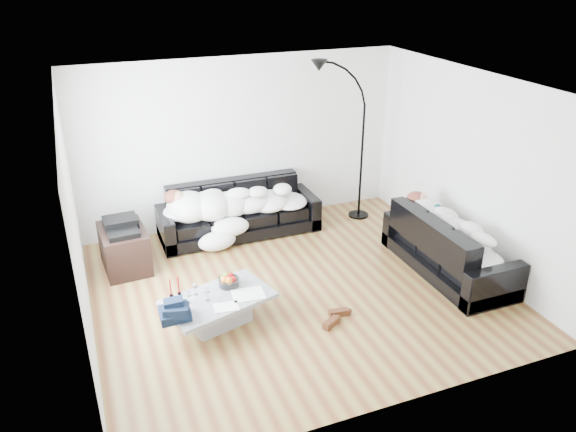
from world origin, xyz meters
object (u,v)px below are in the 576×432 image
object	(u,v)px
sleeper_right	(451,229)
coffee_table	(219,310)
candle_left	(170,288)
av_cabinet	(124,249)
wine_glass_c	(207,294)
shoes	(335,318)
sleeper_back	(239,197)
sofa_back	(239,210)
stereo	(121,225)
sofa_right	(449,244)
floor_lamp	(362,150)
wine_glass_a	(195,289)
fruit_bowl	(229,280)
wine_glass_b	(189,297)
candle_right	(178,286)

from	to	relation	value
sleeper_right	coffee_table	distance (m)	3.21
candle_left	av_cabinet	bearing A→B (deg)	103.28
wine_glass_c	shoes	size ratio (longest dim) A/B	0.43
sleeper_back	sofa_back	bearing A→B (deg)	90.00
sofa_back	stereo	world-z (taller)	sofa_back
sofa_right	wine_glass_c	world-z (taller)	sofa_right
sleeper_back	av_cabinet	xyz separation A→B (m)	(-1.75, -0.38, -0.34)
floor_lamp	sleeper_back	bearing A→B (deg)	-177.89
sofa_right	shoes	distance (m)	2.01
sofa_right	wine_glass_a	size ratio (longest dim) A/B	12.30
av_cabinet	stereo	size ratio (longest dim) A/B	1.91
wine_glass_c	candle_left	world-z (taller)	candle_left
shoes	wine_glass_a	bearing A→B (deg)	140.48
shoes	av_cabinet	xyz separation A→B (m)	(-2.11, 2.18, 0.24)
wine_glass_a	av_cabinet	xyz separation A→B (m)	(-0.62, 1.58, -0.15)
sofa_back	sleeper_back	size ratio (longest dim) A/B	1.18
sleeper_right	wine_glass_c	bearing A→B (deg)	90.84
fruit_bowl	stereo	world-z (taller)	stereo
sleeper_back	wine_glass_a	size ratio (longest dim) A/B	12.48
wine_glass_a	shoes	world-z (taller)	wine_glass_a
sofa_right	candle_left	distance (m)	3.68
wine_glass_b	wine_glass_a	bearing A→B (deg)	52.15
wine_glass_b	candle_left	world-z (taller)	candle_left
stereo	wine_glass_c	bearing A→B (deg)	-70.63
sleeper_right	floor_lamp	xyz separation A→B (m)	(-0.26, 2.03, 0.50)
candle_left	shoes	bearing A→B (deg)	-20.98
wine_glass_c	av_cabinet	xyz separation A→B (m)	(-0.72, 1.74, -0.15)
wine_glass_c	candle_left	size ratio (longest dim) A/B	0.78
sofa_right	candle_left	bearing A→B (deg)	87.07
candle_left	stereo	xyz separation A→B (m)	(-0.36, 1.51, 0.18)
sleeper_back	wine_glass_a	xyz separation A→B (m)	(-1.13, -1.96, -0.19)
stereo	wine_glass_a	bearing A→B (deg)	-71.62
candle_right	coffee_table	bearing A→B (deg)	-29.95
wine_glass_a	candle_left	distance (m)	0.28
sleeper_back	candle_left	size ratio (longest dim) A/B	9.19
sleeper_back	sleeper_right	bearing A→B (deg)	-42.39
wine_glass_c	wine_glass_a	bearing A→B (deg)	121.32
sofa_right	wine_glass_c	distance (m)	3.30
sleeper_right	wine_glass_c	xyz separation A→B (m)	(-3.30, -0.05, -0.19)
sleeper_right	coffee_table	world-z (taller)	sleeper_right
wine_glass_a	shoes	bearing A→B (deg)	-21.98
candle_left	stereo	size ratio (longest dim) A/B	0.50
sleeper_back	wine_glass_c	world-z (taller)	sleeper_back
sofa_back	sofa_right	xyz separation A→B (m)	(2.27, -2.13, 0.01)
wine_glass_c	candle_left	bearing A→B (deg)	147.24
sofa_back	sofa_right	size ratio (longest dim) A/B	1.20
av_cabinet	coffee_table	bearing A→B (deg)	-67.28
sleeper_back	sleeper_right	world-z (taller)	sleeper_right
sofa_back	stereo	xyz separation A→B (m)	(-1.75, -0.43, 0.25)
coffee_table	wine_glass_a	distance (m)	0.37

